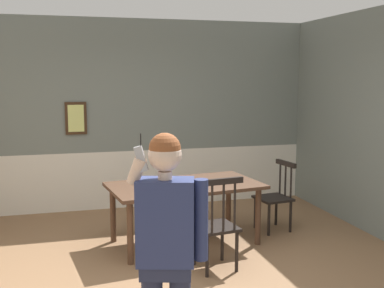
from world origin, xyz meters
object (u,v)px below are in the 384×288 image
at_px(dining_table, 185,191).
at_px(person_figure, 167,242).
at_px(chair_by_doorway, 275,197).
at_px(chair_near_window, 217,225).

height_order(dining_table, person_figure, person_figure).
height_order(dining_table, chair_by_doorway, chair_by_doorway).
bearing_deg(person_figure, chair_by_doorway, -111.35).
height_order(chair_near_window, chair_by_doorway, chair_near_window).
distance_m(chair_near_window, chair_by_doorway, 1.54).
distance_m(chair_by_doorway, person_figure, 3.34).
relative_size(dining_table, chair_near_window, 1.88).
bearing_deg(dining_table, person_figure, -106.82).
relative_size(chair_by_doorway, person_figure, 0.55).
bearing_deg(person_figure, dining_table, -90.95).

